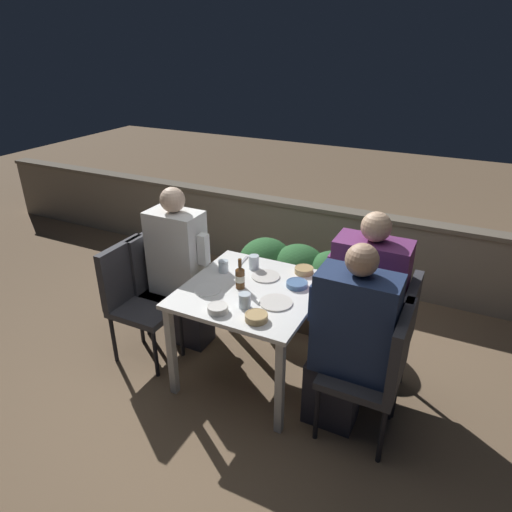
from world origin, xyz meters
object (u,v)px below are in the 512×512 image
beer_bottle (240,277)px  chair_left_far (162,276)px  chair_right_far (390,331)px  person_navy_jumper (348,341)px  person_purple_stripe (362,307)px  chair_left_near (135,291)px  chair_right_near (380,364)px  person_white_polo (181,269)px

beer_bottle → chair_left_far: bearing=167.8°
chair_left_far → chair_right_far: 1.84m
person_navy_jumper → beer_bottle: size_ratio=5.88×
person_navy_jumper → beer_bottle: (-0.82, 0.15, 0.18)m
person_navy_jumper → person_purple_stripe: 0.37m
chair_left_near → chair_right_near: (1.89, -0.03, 0.00)m
person_white_polo → chair_right_far: 1.64m
chair_right_far → person_white_polo: bearing=-178.5°
chair_left_near → person_navy_jumper: (1.68, -0.03, 0.10)m
chair_left_near → chair_left_far: same height
person_navy_jumper → beer_bottle: person_navy_jumper is taller
chair_left_far → person_purple_stripe: (1.64, 0.04, 0.13)m
person_navy_jumper → chair_right_near: bearing=-0.0°
chair_right_near → person_navy_jumper: 0.23m
person_navy_jumper → person_purple_stripe: (-0.01, 0.37, 0.03)m
person_white_polo → person_purple_stripe: person_purple_stripe is taller
chair_right_near → chair_right_far: 0.37m
person_navy_jumper → person_purple_stripe: bearing=91.9°
person_purple_stripe → beer_bottle: bearing=-164.6°
person_white_polo → chair_right_far: person_white_polo is taller
chair_right_near → person_purple_stripe: 0.45m
person_navy_jumper → chair_right_far: person_navy_jumper is taller
chair_right_far → chair_right_near: bearing=-87.9°
chair_left_far → person_white_polo: size_ratio=0.70×
person_white_polo → person_purple_stripe: bearing=1.7°
chair_left_near → beer_bottle: (0.86, 0.11, 0.28)m
chair_right_far → beer_bottle: (-1.01, -0.22, 0.28)m
chair_left_near → beer_bottle: size_ratio=4.17×
chair_left_near → person_navy_jumper: 1.68m
chair_left_far → beer_bottle: bearing=-12.2°
chair_left_near → chair_right_far: bearing=10.2°
chair_right_near → person_navy_jumper: bearing=180.0°
chair_left_far → chair_right_near: (1.86, -0.33, 0.00)m
chair_right_near → person_purple_stripe: size_ratio=0.68×
chair_right_far → beer_bottle: bearing=-167.6°
person_purple_stripe → chair_right_far: bearing=0.0°
chair_left_far → chair_right_near: size_ratio=1.00×
chair_left_far → beer_bottle: size_ratio=4.17×
person_navy_jumper → chair_left_far: bearing=168.8°
person_white_polo → beer_bottle: 0.67m
beer_bottle → chair_right_near: bearing=-8.3°
person_navy_jumper → chair_right_far: 0.43m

